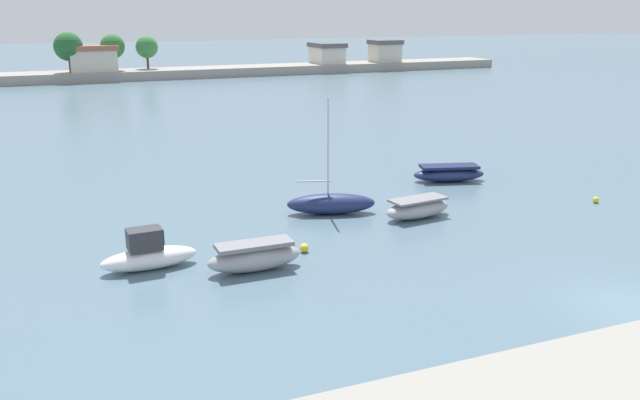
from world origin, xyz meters
TOP-DOWN VIEW (x-y plane):
  - ground_plane at (0.00, 0.00)m, footprint 400.00×400.00m
  - moored_boat_0 at (-14.91, 9.96)m, footprint 3.86×1.37m
  - moored_boat_1 at (-11.07, 8.18)m, footprint 3.78×1.26m
  - moored_boat_2 at (-5.27, 14.01)m, footprint 4.63×2.57m
  - moored_boat_3 at (-1.58, 11.75)m, footprint 3.77×1.85m
  - moored_boat_4 at (3.88, 17.38)m, footprint 4.54×2.56m
  - mooring_buoy_0 at (8.58, 10.42)m, footprint 0.33×0.33m
  - mooring_buoy_1 at (-8.52, 9.33)m, footprint 0.39×0.39m
  - distant_shoreline at (0.20, 85.80)m, footprint 109.71×7.07m

SIDE VIEW (x-z plane):
  - ground_plane at x=0.00m, z-range 0.00..0.00m
  - mooring_buoy_0 at x=8.58m, z-range 0.00..0.33m
  - mooring_buoy_1 at x=-8.52m, z-range 0.00..0.39m
  - moored_boat_4 at x=3.88m, z-range -0.02..0.95m
  - moored_boat_3 at x=-1.58m, z-range -0.02..0.98m
  - moored_boat_2 at x=-5.27m, z-range -2.38..3.47m
  - moored_boat_1 at x=-11.07m, z-range -0.02..1.14m
  - moored_boat_0 at x=-14.91m, z-range -0.24..1.45m
  - distant_shoreline at x=0.20m, z-range -1.84..4.99m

